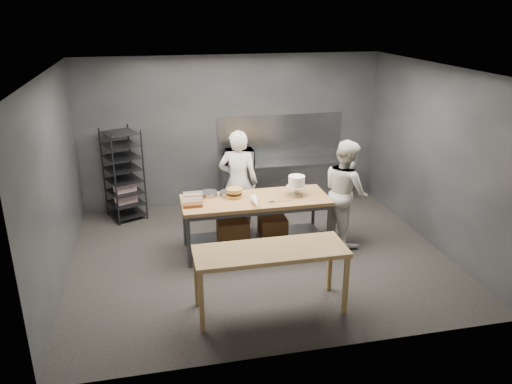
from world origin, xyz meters
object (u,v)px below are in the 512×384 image
at_px(near_counter, 270,255).
at_px(chef_behind, 238,182).
at_px(speed_rack, 124,175).
at_px(frosted_cake_stand, 297,183).
at_px(microwave, 240,157).
at_px(layer_cake, 234,193).
at_px(work_table, 253,218).
at_px(chef_right, 346,192).

relative_size(near_counter, chef_behind, 1.06).
xyz_separation_m(speed_rack, frosted_cake_stand, (2.84, -1.87, 0.28)).
distance_m(near_counter, speed_rack, 4.14).
height_order(microwave, layer_cake, microwave).
height_order(speed_rack, chef_behind, chef_behind).
xyz_separation_m(work_table, near_counter, (-0.15, -1.79, 0.24)).
distance_m(microwave, layer_cake, 1.89).
relative_size(speed_rack, chef_right, 0.97).
xyz_separation_m(frosted_cake_stand, layer_cake, (-1.03, 0.11, -0.14)).
xyz_separation_m(chef_behind, frosted_cake_stand, (0.84, -0.77, 0.19)).
bearing_deg(frosted_cake_stand, near_counter, -116.33).
xyz_separation_m(microwave, layer_cake, (-0.44, -1.84, -0.05)).
xyz_separation_m(chef_right, frosted_cake_stand, (-0.88, -0.03, 0.24)).
bearing_deg(near_counter, work_table, 85.20).
distance_m(chef_right, microwave, 2.43).
height_order(work_table, chef_behind, chef_behind).
relative_size(chef_right, frosted_cake_stand, 5.30).
height_order(speed_rack, chef_right, chef_right).
bearing_deg(chef_right, near_counter, 128.05).
relative_size(near_counter, layer_cake, 7.86).
bearing_deg(chef_right, frosted_cake_stand, 84.06).
relative_size(near_counter, microwave, 3.69).
distance_m(chef_behind, microwave, 1.21).
bearing_deg(microwave, chef_behind, -101.74).
relative_size(chef_behind, microwave, 3.48).
relative_size(near_counter, chef_right, 1.11).
distance_m(near_counter, chef_right, 2.52).
xyz_separation_m(near_counter, frosted_cake_stand, (0.88, 1.77, 0.32)).
relative_size(chef_behind, frosted_cake_stand, 5.55).
bearing_deg(work_table, chef_behind, 98.15).
bearing_deg(work_table, speed_rack, 138.68).
bearing_deg(microwave, near_counter, -94.43).
xyz_separation_m(work_table, chef_behind, (-0.11, 0.75, 0.37)).
bearing_deg(speed_rack, near_counter, -61.70).
relative_size(chef_behind, chef_right, 1.05).
relative_size(work_table, speed_rack, 1.37).
height_order(near_counter, microwave, microwave).
bearing_deg(chef_behind, microwave, -83.66).
height_order(work_table, chef_right, chef_right).
bearing_deg(layer_cake, speed_rack, 135.80).
xyz_separation_m(work_table, chef_right, (1.61, 0.01, 0.33)).
distance_m(speed_rack, chef_behind, 2.29).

